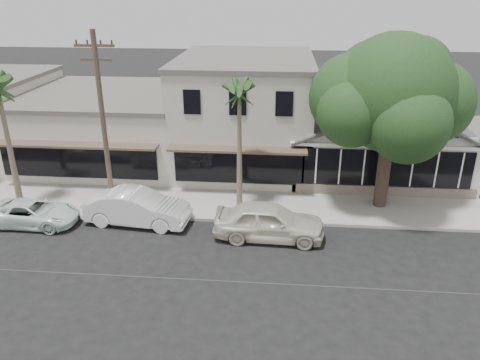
# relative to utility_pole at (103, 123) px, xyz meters

# --- Properties ---
(ground) EXTENTS (140.00, 140.00, 0.00)m
(ground) POSITION_rel_utility_pole_xyz_m (9.00, -5.20, -4.79)
(ground) COLOR black
(ground) RESTS_ON ground
(sidewalk_north) EXTENTS (90.00, 3.50, 0.15)m
(sidewalk_north) POSITION_rel_utility_pole_xyz_m (1.00, 1.55, -4.71)
(sidewalk_north) COLOR #9E9991
(sidewalk_north) RESTS_ON ground
(corner_shop) EXTENTS (10.40, 8.60, 5.10)m
(corner_shop) POSITION_rel_utility_pole_xyz_m (14.00, 7.27, -2.17)
(corner_shop) COLOR white
(corner_shop) RESTS_ON ground
(row_building_near) EXTENTS (8.00, 10.00, 6.50)m
(row_building_near) POSITION_rel_utility_pole_xyz_m (6.00, 8.30, -1.54)
(row_building_near) COLOR beige
(row_building_near) RESTS_ON ground
(row_building_midnear) EXTENTS (10.00, 10.00, 4.20)m
(row_building_midnear) POSITION_rel_utility_pole_xyz_m (-3.00, 8.30, -2.69)
(row_building_midnear) COLOR beige
(row_building_midnear) RESTS_ON ground
(utility_pole) EXTENTS (1.80, 0.24, 9.00)m
(utility_pole) POSITION_rel_utility_pole_xyz_m (0.00, 0.00, 0.00)
(utility_pole) COLOR brown
(utility_pole) RESTS_ON ground
(car_0) EXTENTS (5.08, 2.19, 1.71)m
(car_0) POSITION_rel_utility_pole_xyz_m (7.87, -1.62, -3.94)
(car_0) COLOR beige
(car_0) RESTS_ON ground
(car_1) EXTENTS (5.23, 2.27, 1.68)m
(car_1) POSITION_rel_utility_pole_xyz_m (1.48, -0.74, -3.95)
(car_1) COLOR white
(car_1) RESTS_ON ground
(car_2) EXTENTS (4.42, 2.10, 1.22)m
(car_2) POSITION_rel_utility_pole_xyz_m (-3.52, -1.31, -4.18)
(car_2) COLOR silver
(car_2) RESTS_ON ground
(shade_tree) EXTENTS (7.99, 7.22, 8.87)m
(shade_tree) POSITION_rel_utility_pole_xyz_m (13.45, 2.30, 1.05)
(shade_tree) COLOR #413327
(shade_tree) RESTS_ON ground
(palm_east) EXTENTS (2.27, 2.27, 7.02)m
(palm_east) POSITION_rel_utility_pole_xyz_m (6.26, 1.33, 1.23)
(palm_east) COLOR #726651
(palm_east) RESTS_ON ground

